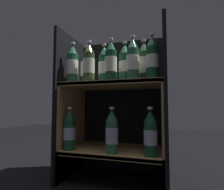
% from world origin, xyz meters
% --- Properties ---
extents(fridge_back_wall, '(0.66, 0.02, 0.96)m').
position_xyz_m(fridge_back_wall, '(0.00, 0.37, 0.48)').
color(fridge_back_wall, black).
rests_on(fridge_back_wall, ground_plane).
extents(fridge_side_left, '(0.02, 0.40, 0.96)m').
position_xyz_m(fridge_side_left, '(-0.32, 0.18, 0.48)').
color(fridge_side_left, black).
rests_on(fridge_side_left, ground_plane).
extents(fridge_side_right, '(0.02, 0.40, 0.96)m').
position_xyz_m(fridge_side_right, '(0.32, 0.18, 0.48)').
color(fridge_side_right, black).
rests_on(fridge_side_right, ground_plane).
extents(shelf_lower, '(0.62, 0.36, 0.20)m').
position_xyz_m(shelf_lower, '(0.00, 0.17, 0.16)').
color(shelf_lower, tan).
rests_on(shelf_lower, ground_plane).
extents(shelf_upper, '(0.62, 0.36, 0.61)m').
position_xyz_m(shelf_upper, '(0.00, 0.17, 0.44)').
color(shelf_upper, tan).
rests_on(shelf_upper, ground_plane).
extents(bottle_upper_front_0, '(0.07, 0.07, 0.27)m').
position_xyz_m(bottle_upper_front_0, '(-0.24, 0.06, 0.73)').
color(bottle_upper_front_0, '#1E5638').
rests_on(bottle_upper_front_0, shelf_upper).
extents(bottle_upper_front_1, '(0.07, 0.07, 0.27)m').
position_xyz_m(bottle_upper_front_1, '(-0.13, 0.06, 0.73)').
color(bottle_upper_front_1, '#384C28').
rests_on(bottle_upper_front_1, shelf_upper).
extents(bottle_upper_front_2, '(0.07, 0.07, 0.27)m').
position_xyz_m(bottle_upper_front_2, '(0.01, 0.06, 0.73)').
color(bottle_upper_front_2, '#144228').
rests_on(bottle_upper_front_2, shelf_upper).
extents(bottle_upper_front_3, '(0.07, 0.07, 0.27)m').
position_xyz_m(bottle_upper_front_3, '(0.14, 0.06, 0.73)').
color(bottle_upper_front_3, '#285B42').
rests_on(bottle_upper_front_3, shelf_upper).
extents(bottle_upper_front_4, '(0.07, 0.07, 0.27)m').
position_xyz_m(bottle_upper_front_4, '(0.25, 0.06, 0.73)').
color(bottle_upper_front_4, '#144228').
rests_on(bottle_upper_front_4, shelf_upper).
extents(bottle_upper_back_0, '(0.07, 0.07, 0.27)m').
position_xyz_m(bottle_upper_back_0, '(-0.19, 0.14, 0.73)').
color(bottle_upper_back_0, '#285B42').
rests_on(bottle_upper_back_0, shelf_upper).
extents(bottle_upper_back_1, '(0.07, 0.07, 0.27)m').
position_xyz_m(bottle_upper_back_1, '(-0.06, 0.14, 0.73)').
color(bottle_upper_back_1, '#1E5638').
rests_on(bottle_upper_back_1, shelf_upper).
extents(bottle_upper_back_2, '(0.07, 0.07, 0.27)m').
position_xyz_m(bottle_upper_back_2, '(0.08, 0.14, 0.73)').
color(bottle_upper_back_2, '#285B42').
rests_on(bottle_upper_back_2, shelf_upper).
extents(bottle_upper_back_3, '(0.07, 0.07, 0.27)m').
position_xyz_m(bottle_upper_back_3, '(0.20, 0.14, 0.73)').
color(bottle_upper_back_3, '#384C28').
rests_on(bottle_upper_back_3, shelf_upper).
extents(bottle_lower_front_0, '(0.07, 0.07, 0.27)m').
position_xyz_m(bottle_lower_front_0, '(-0.26, 0.06, 0.31)').
color(bottle_lower_front_0, '#144228').
rests_on(bottle_lower_front_0, shelf_lower).
extents(bottle_lower_front_1, '(0.07, 0.07, 0.27)m').
position_xyz_m(bottle_lower_front_1, '(0.02, 0.06, 0.31)').
color(bottle_lower_front_1, '#285B42').
rests_on(bottle_lower_front_1, shelf_lower).
extents(bottle_lower_front_2, '(0.07, 0.07, 0.27)m').
position_xyz_m(bottle_lower_front_2, '(0.24, 0.06, 0.31)').
color(bottle_lower_front_2, '#144228').
rests_on(bottle_lower_front_2, shelf_lower).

